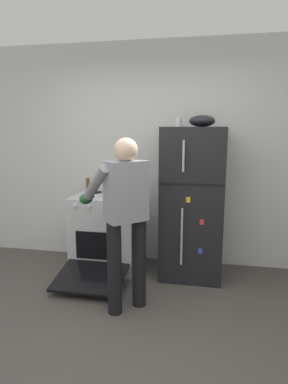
{
  "coord_description": "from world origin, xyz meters",
  "views": [
    {
      "loc": [
        0.65,
        -2.1,
        1.67
      ],
      "look_at": [
        -0.02,
        1.32,
        1.0
      ],
      "focal_mm": 30.71,
      "sensor_mm": 36.0,
      "label": 1
    }
  ],
  "objects": [
    {
      "name": "stove_range",
      "position": [
        -0.53,
        1.55,
        0.44
      ],
      "size": [
        0.76,
        1.21,
        0.9
      ],
      "color": "silver",
      "rests_on": "ground"
    },
    {
      "name": "ground",
      "position": [
        0.0,
        0.0,
        0.0
      ],
      "size": [
        8.0,
        8.0,
        0.0
      ],
      "primitive_type": "plane",
      "color": "#4C4742"
    },
    {
      "name": "person_cook",
      "position": [
        -0.08,
        0.69,
        0.96
      ],
      "size": [
        0.71,
        0.75,
        1.6
      ],
      "color": "black",
      "rests_on": "ground"
    },
    {
      "name": "pepper_mill",
      "position": [
        -0.83,
        1.77,
        0.98
      ],
      "size": [
        0.05,
        0.05,
        0.16
      ],
      "primitive_type": "cylinder",
      "color": "brown",
      "rests_on": "stove_range"
    },
    {
      "name": "refrigerator",
      "position": [
        0.49,
        1.57,
        0.85
      ],
      "size": [
        0.68,
        0.72,
        1.69
      ],
      "color": "black",
      "rests_on": "ground"
    },
    {
      "name": "red_pot",
      "position": [
        -0.37,
        1.52,
        0.95
      ],
      "size": [
        0.33,
        0.23,
        0.1
      ],
      "color": "#19479E",
      "rests_on": "stove_range"
    },
    {
      "name": "kitchen_wall_back",
      "position": [
        0.0,
        1.95,
        1.35
      ],
      "size": [
        6.0,
        0.1,
        2.7
      ],
      "primitive_type": "cube",
      "color": "silver",
      "rests_on": "ground"
    },
    {
      "name": "coffee_mug",
      "position": [
        0.31,
        1.62,
        1.74
      ],
      "size": [
        0.11,
        0.08,
        0.1
      ],
      "color": "silver",
      "rests_on": "refrigerator"
    },
    {
      "name": "mixing_bowl",
      "position": [
        0.57,
        1.57,
        1.76
      ],
      "size": [
        0.28,
        0.28,
        0.13
      ],
      "primitive_type": "ellipsoid",
      "color": "black",
      "rests_on": "refrigerator"
    }
  ]
}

